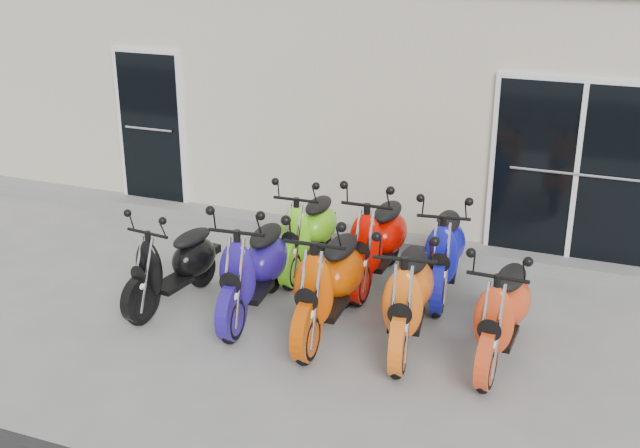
# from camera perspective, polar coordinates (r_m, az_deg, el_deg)

# --- Properties ---
(ground) EXTENTS (80.00, 80.00, 0.00)m
(ground) POSITION_cam_1_polar(r_m,az_deg,el_deg) (8.83, -1.45, -5.85)
(ground) COLOR gray
(ground) RESTS_ON ground
(building) EXTENTS (14.00, 6.00, 3.20)m
(building) POSITION_cam_1_polar(r_m,az_deg,el_deg) (13.04, 7.61, 10.24)
(building) COLOR beige
(building) RESTS_ON ground
(front_step) EXTENTS (14.00, 0.40, 0.15)m
(front_step) POSITION_cam_1_polar(r_m,az_deg,el_deg) (10.52, 2.86, -0.87)
(front_step) COLOR gray
(front_step) RESTS_ON ground
(door_left) EXTENTS (1.07, 0.08, 2.22)m
(door_left) POSITION_cam_1_polar(r_m,az_deg,el_deg) (11.65, -11.95, 6.99)
(door_left) COLOR black
(door_left) RESTS_ON front_step
(door_right) EXTENTS (2.02, 0.08, 2.22)m
(door_right) POSITION_cam_1_polar(r_m,az_deg,el_deg) (9.81, 17.83, 3.83)
(door_right) COLOR black
(door_right) RESTS_ON front_step
(scooter_front_black) EXTENTS (0.78, 1.67, 1.19)m
(scooter_front_black) POSITION_cam_1_polar(r_m,az_deg,el_deg) (8.78, -10.45, -2.10)
(scooter_front_black) COLOR black
(scooter_front_black) RESTS_ON ground
(scooter_front_blue) EXTENTS (0.84, 1.90, 1.36)m
(scooter_front_blue) POSITION_cam_1_polar(r_m,az_deg,el_deg) (8.40, -4.78, -2.25)
(scooter_front_blue) COLOR #25158A
(scooter_front_blue) RESTS_ON ground
(scooter_front_orange_a) EXTENTS (0.78, 1.94, 1.41)m
(scooter_front_orange_a) POSITION_cam_1_polar(r_m,az_deg,el_deg) (7.99, 0.62, -3.23)
(scooter_front_orange_a) COLOR #D54903
(scooter_front_orange_a) RESTS_ON ground
(scooter_front_orange_b) EXTENTS (0.94, 1.91, 1.35)m
(scooter_front_orange_b) POSITION_cam_1_polar(r_m,az_deg,el_deg) (7.83, 6.31, -4.13)
(scooter_front_orange_b) COLOR orange
(scooter_front_orange_b) RESTS_ON ground
(scooter_front_red) EXTENTS (0.68, 1.76, 1.28)m
(scooter_front_red) POSITION_cam_1_polar(r_m,az_deg,el_deg) (7.71, 12.89, -5.24)
(scooter_front_red) COLOR #DE431A
(scooter_front_red) RESTS_ON ground
(scooter_back_green) EXTENTS (0.69, 1.73, 1.26)m
(scooter_back_green) POSITION_cam_1_polar(r_m,az_deg,el_deg) (9.47, -0.84, 0.25)
(scooter_back_green) COLOR #72E61B
(scooter_back_green) RESTS_ON ground
(scooter_back_red) EXTENTS (0.68, 1.84, 1.35)m
(scooter_back_red) POSITION_cam_1_polar(r_m,az_deg,el_deg) (9.12, 4.13, -0.33)
(scooter_back_red) COLOR #D20A00
(scooter_back_red) RESTS_ON ground
(scooter_back_blue) EXTENTS (0.89, 1.84, 1.30)m
(scooter_back_blue) POSITION_cam_1_polar(r_m,az_deg,el_deg) (8.98, 8.89, -1.06)
(scooter_back_blue) COLOR #1116A0
(scooter_back_blue) RESTS_ON ground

